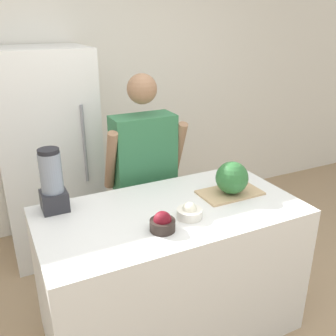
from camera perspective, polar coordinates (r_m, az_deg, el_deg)
The scene contains 9 objects.
wall_back at distance 3.68m, azimuth -12.05°, elevation 11.07°, with size 8.00×0.06×2.60m.
counter_island at distance 2.49m, azimuth 0.44°, elevation -15.44°, with size 1.58×0.83×0.90m.
refrigerator at distance 3.32m, azimuth -17.79°, elevation 1.80°, with size 0.77×0.73×1.76m.
person at distance 2.82m, azimuth -3.62°, elevation -2.01°, with size 0.60×0.26×1.61m.
cutting_board at distance 2.47m, azimuth 9.41°, elevation -3.72°, with size 0.40×0.24×0.01m.
watermelon at distance 2.41m, azimuth 9.72°, elevation -1.48°, with size 0.21×0.21×0.21m.
bowl_cherries at distance 2.02m, azimuth -0.84°, elevation -8.37°, with size 0.14×0.14×0.11m.
bowl_cream at distance 2.15m, azimuth 3.28°, elevation -6.70°, with size 0.15×0.15×0.09m.
blender at distance 2.27m, azimuth -17.24°, elevation -2.15°, with size 0.15×0.15×0.38m.
Camera 1 is at (-0.90, -1.36, 1.95)m, focal length 40.00 mm.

